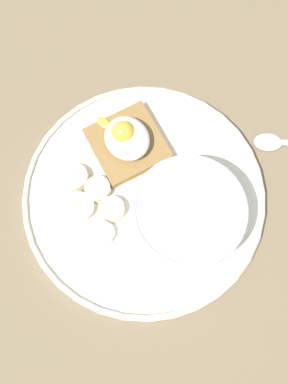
{
  "coord_description": "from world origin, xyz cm",
  "views": [
    {
      "loc": [
        -14.48,
        10.35,
        64.39
      ],
      "look_at": [
        0.0,
        0.0,
        5.0
      ],
      "focal_mm": 50.0,
      "sensor_mm": 36.0,
      "label": 1
    }
  ],
  "objects": [
    {
      "name": "banana_slice_inner",
      "position": [
        0.77,
        4.06,
        3.72
      ],
      "size": [
        3.1,
        3.02,
        1.53
      ],
      "color": "beige",
      "rests_on": "plate"
    },
    {
      "name": "banana_slice_back",
      "position": [
        -0.88,
        6.56,
        3.63
      ],
      "size": [
        3.37,
        3.27,
        1.44
      ],
      "color": "#F0EAC5",
      "rests_on": "plate"
    },
    {
      "name": "banana_slice_left",
      "position": [
        3.27,
        7.04,
        3.74
      ],
      "size": [
        4.92,
        4.94,
        1.77
      ],
      "color": "beige",
      "rests_on": "plate"
    },
    {
      "name": "banana_slice_right",
      "position": [
        6.56,
        5.46,
        3.7
      ],
      "size": [
        4.21,
        4.11,
        1.64
      ],
      "color": "#F1E7B5",
      "rests_on": "plate"
    },
    {
      "name": "plate",
      "position": [
        0.0,
        0.0,
        2.8
      ],
      "size": [
        29.16,
        29.16,
        1.6
      ],
      "color": "silver",
      "rests_on": "ground_plane"
    },
    {
      "name": "ground_plane",
      "position": [
        0.0,
        0.0,
        1.0
      ],
      "size": [
        120.0,
        120.0,
        2.0
      ],
      "primitive_type": "cube",
      "color": "#74654B",
      "rests_on": "ground"
    },
    {
      "name": "poached_egg",
      "position": [
        6.56,
        -2.06,
        5.89
      ],
      "size": [
        7.74,
        5.2,
        3.48
      ],
      "color": "white",
      "rests_on": "toast_slice"
    },
    {
      "name": "oatmeal_bowl",
      "position": [
        -5.34,
        -2.31,
        5.78
      ],
      "size": [
        12.89,
        12.89,
        5.47
      ],
      "color": "white",
      "rests_on": "plate"
    },
    {
      "name": "banana_slice_front",
      "position": [
        3.79,
        4.02,
        3.68
      ],
      "size": [
        3.85,
        3.79,
        1.46
      ],
      "color": "#EDEDBB",
      "rests_on": "plate"
    },
    {
      "name": "toast_slice",
      "position": [
        6.4,
        -2.09,
        3.84
      ],
      "size": [
        9.26,
        9.26,
        1.5
      ],
      "color": "olive",
      "rests_on": "plate"
    }
  ]
}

